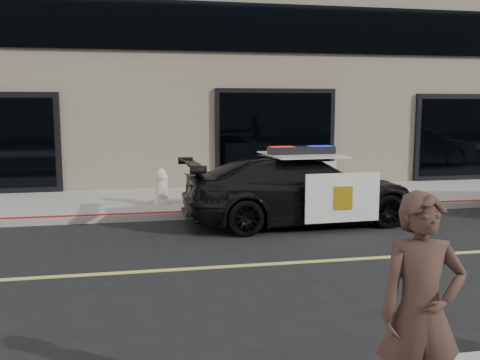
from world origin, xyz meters
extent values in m
plane|color=black|center=(0.00, 0.00, 0.00)|extent=(120.00, 120.00, 0.00)
cube|color=gray|center=(0.00, 5.25, 0.07)|extent=(60.00, 3.50, 0.15)
imported|color=black|center=(-1.60, 2.69, 0.70)|extent=(2.39, 5.02, 1.41)
cube|color=white|center=(-1.09, 1.70, 0.68)|extent=(1.50, 0.10, 0.94)
cube|color=white|center=(-1.18, 3.72, 0.68)|extent=(1.50, 0.10, 0.94)
cube|color=white|center=(-1.60, 2.69, 1.42)|extent=(1.48, 1.75, 0.02)
cube|color=gold|center=(-1.09, 1.67, 0.68)|extent=(0.38, 0.03, 0.45)
cube|color=black|center=(-1.60, 2.69, 1.50)|extent=(1.36, 0.41, 0.16)
cube|color=red|center=(-2.01, 2.67, 1.51)|extent=(0.48, 0.32, 0.15)
cube|color=#0C19CC|center=(-1.19, 2.71, 1.51)|extent=(0.48, 0.32, 0.15)
cylinder|color=silver|center=(-4.33, 4.59, 0.19)|extent=(0.38, 0.38, 0.08)
cylinder|color=silver|center=(-4.33, 4.59, 0.50)|extent=(0.27, 0.27, 0.52)
cylinder|color=silver|center=(-4.33, 4.59, 0.78)|extent=(0.33, 0.33, 0.06)
sphere|color=silver|center=(-4.33, 4.59, 0.84)|extent=(0.24, 0.24, 0.24)
cylinder|color=silver|center=(-4.33, 4.59, 0.95)|extent=(0.07, 0.07, 0.07)
cylinder|color=silver|center=(-4.33, 4.77, 0.57)|extent=(0.14, 0.13, 0.14)
cylinder|color=silver|center=(-4.33, 4.41, 0.57)|extent=(0.14, 0.13, 0.14)
cylinder|color=silver|center=(-4.33, 4.38, 0.50)|extent=(0.18, 0.15, 0.18)
imported|color=#3B2720|center=(-3.01, -4.45, 0.99)|extent=(0.71, 0.56, 1.68)
camera|label=1|loc=(-4.92, -7.66, 2.41)|focal=40.00mm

